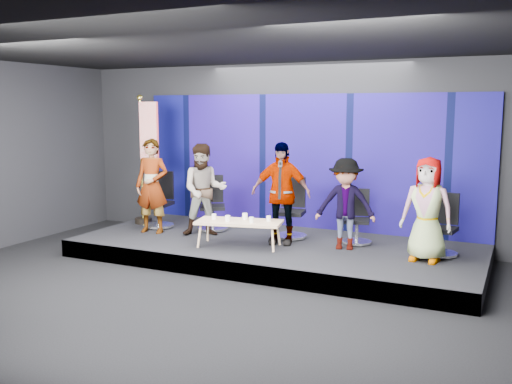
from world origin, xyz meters
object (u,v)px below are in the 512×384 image
coffee_table (239,223)px  mug_c (245,216)px  chair_a (159,209)px  panelist_d (345,204)px  panelist_c (281,193)px  chair_e (442,235)px  mug_b (228,218)px  mug_e (269,218)px  flag_stand (146,156)px  panelist_a (152,186)px  panelist_b (204,190)px  chair_b (212,212)px  panelist_e (427,209)px  mug_d (251,220)px  chair_c (291,218)px  chair_d (357,226)px  mug_a (214,216)px

coffee_table → mug_c: size_ratio=14.18×
chair_a → panelist_d: bearing=-11.8°
panelist_c → chair_e: size_ratio=1.78×
chair_a → mug_b: (2.00, -0.88, 0.13)m
panelist_d → mug_e: (-1.21, -0.40, -0.27)m
chair_a → flag_stand: (-0.38, 0.14, 1.01)m
mug_e → chair_a: bearing=167.8°
mug_e → flag_stand: flag_stand is taller
panelist_d → flag_stand: size_ratio=0.59×
panelist_a → chair_a: bearing=101.2°
panelist_b → chair_e: (4.15, 0.39, -0.52)m
chair_b → panelist_e: size_ratio=0.65×
mug_d → flag_stand: flag_stand is taller
panelist_a → panelist_e: panelist_a is taller
flag_stand → mug_c: bearing=-15.7°
coffee_table → mug_b: (-0.16, -0.11, 0.09)m
panelist_a → mug_b: panelist_a is taller
panelist_b → mug_d: (1.22, -0.54, -0.36)m
panelist_b → mug_d: panelist_b is taller
panelist_d → mug_d: panelist_d is taller
chair_a → mug_d: (2.41, -0.81, 0.13)m
chair_c → mug_c: chair_c is taller
panelist_e → mug_e: 2.58m
chair_d → panelist_d: panelist_d is taller
mug_d → chair_b: bearing=142.4°
panelist_b → mug_c: size_ratio=15.67×
flag_stand → mug_a: bearing=-24.1°
chair_e → mug_d: chair_e is taller
mug_c → chair_e: bearing=13.0°
chair_e → mug_d: (-2.93, -0.93, 0.16)m
panelist_c → mug_e: (-0.09, -0.30, -0.39)m
chair_b → mug_d: 1.69m
panelist_a → panelist_c: 2.54m
chair_c → panelist_c: (0.01, -0.51, 0.52)m
panelist_a → chair_c: 2.67m
panelist_b → mug_b: (0.81, -0.61, -0.36)m
panelist_a → mug_d: size_ratio=18.77×
flag_stand → mug_e: bearing=-12.6°
chair_a → mug_b: 2.19m
coffee_table → mug_a: 0.47m
coffee_table → mug_a: size_ratio=16.58×
chair_c → mug_b: chair_c is taller
chair_b → mug_a: (0.62, -1.03, 0.14)m
mug_d → flag_stand: bearing=161.1°
flag_stand → mug_b: bearing=-22.6°
mug_c → coffee_table: bearing=-102.4°
mug_d → chair_d: bearing=37.5°
panelist_e → chair_a: bearing=-176.4°
panelist_c → mug_b: bearing=-148.1°
panelist_b → mug_a: (0.51, -0.54, -0.36)m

